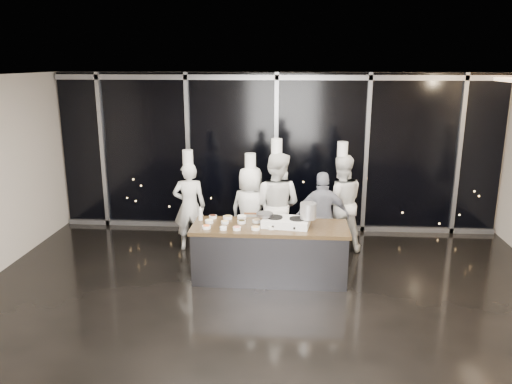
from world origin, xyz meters
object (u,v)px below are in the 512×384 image
chef_left (251,211)px  guest (323,217)px  chef_far_left (189,205)px  chef_center (276,204)px  demo_counter (270,252)px  stove (286,222)px  frying_pan (264,214)px  stock_pot (308,211)px  chef_right (340,203)px

chef_left → guest: 1.28m
chef_far_left → chef_center: (1.60, -0.22, 0.11)m
chef_center → demo_counter: bearing=105.9°
stove → chef_left: chef_left is taller
frying_pan → chef_far_left: 1.86m
stock_pot → chef_left: (-0.99, 1.04, -0.34)m
frying_pan → chef_right: bearing=53.3°
stove → chef_far_left: bearing=154.2°
chef_left → guest: bearing=-163.5°
chef_far_left → chef_right: (2.76, 0.15, 0.07)m
stock_pot → chef_right: chef_right is taller
chef_far_left → chef_right: chef_right is taller
stove → frying_pan: bearing=179.0°
stove → chef_center: (-0.19, 1.00, -0.01)m
stove → chef_right: chef_right is taller
demo_counter → frying_pan: size_ratio=5.13×
chef_center → stove: bearing=120.1°
chef_right → stove: bearing=46.1°
chef_left → chef_center: size_ratio=0.88×
chef_center → guest: (0.81, -0.14, -0.16)m
frying_pan → chef_left: bearing=115.8°
demo_counter → chef_far_left: (-1.54, 1.23, 0.39)m
stove → chef_right: size_ratio=0.38×
stove → chef_far_left: 2.17m
guest → chef_right: bearing=-129.6°
demo_counter → stock_pot: bearing=-2.1°
frying_pan → demo_counter: bearing=-26.1°
demo_counter → chef_center: bearing=86.7°
guest → chef_center: bearing=-15.1°
stock_pot → guest: (0.28, 0.89, -0.37)m
frying_pan → chef_center: 0.96m
frying_pan → chef_left: size_ratio=0.26×
stove → chef_right: 1.68m
chef_far_left → chef_left: bearing=160.2°
chef_center → stock_pot: bearing=136.6°
stove → frying_pan: size_ratio=1.62×
chef_far_left → chef_left: 1.17m
chef_left → guest: (1.27, -0.14, -0.04)m
frying_pan → guest: size_ratio=0.30×
stove → frying_pan: (-0.35, 0.06, 0.10)m
stock_pot → guest: 1.01m
chef_far_left → chef_left: (1.15, -0.21, -0.01)m
demo_counter → chef_left: bearing=111.3°
demo_counter → stock_pot: size_ratio=9.84×
chef_left → chef_center: (0.45, -0.00, 0.13)m
chef_center → chef_right: 1.21m
demo_counter → chef_left: size_ratio=1.32×
demo_counter → chef_center: size_ratio=1.16×
stove → chef_left: bearing=131.1°
stock_pot → chef_far_left: size_ratio=0.13×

